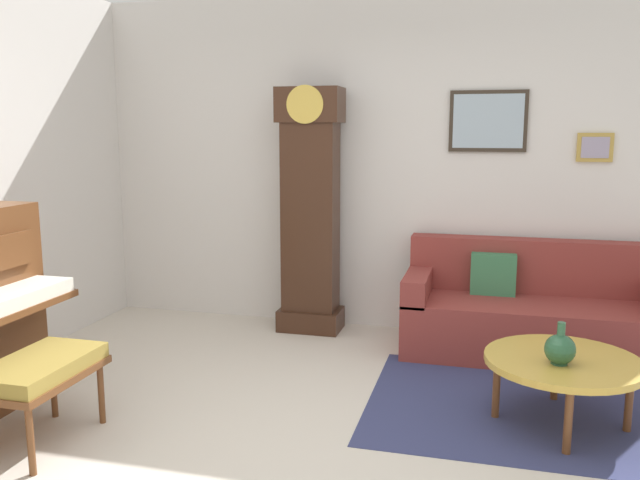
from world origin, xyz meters
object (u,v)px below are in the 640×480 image
piano_bench (40,372)px  coffee_table (563,363)px  green_jug (560,349)px  couch (532,313)px  grandfather_clock (310,217)px

piano_bench → coffee_table: size_ratio=0.80×
green_jug → couch: bearing=92.7°
couch → piano_bench: bearing=-140.3°
grandfather_clock → couch: grandfather_clock is taller
piano_bench → coffee_table: bearing=19.2°
grandfather_clock → couch: bearing=-4.7°
green_jug → coffee_table: bearing=72.2°
coffee_table → green_jug: (-0.03, -0.11, 0.12)m
piano_bench → green_jug: 2.83m
couch → green_jug: 1.35m
coffee_table → green_jug: 0.16m
piano_bench → coffee_table: (2.73, 0.95, -0.04)m
grandfather_clock → green_jug: grandfather_clock is taller
piano_bench → couch: (2.63, 2.19, -0.09)m
piano_bench → couch: 3.43m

